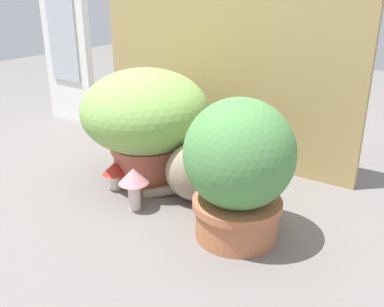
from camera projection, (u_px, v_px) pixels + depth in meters
ground_plane at (136, 200)px, 1.49m from camera, size 6.00×6.00×0.00m
cardboard_backdrop at (220, 67)px, 1.73m from camera, size 1.16×0.03×0.77m
window_panel_white at (65, 28)px, 2.19m from camera, size 0.32×0.05×0.97m
grass_planter at (145, 118)px, 1.56m from camera, size 0.47×0.47×0.42m
leafy_planter at (239, 168)px, 1.19m from camera, size 0.31×0.31×0.42m
cat at (209, 168)px, 1.44m from camera, size 0.36×0.30×0.32m
mushroom_ornament_red at (115, 171)px, 1.54m from camera, size 0.09×0.09×0.10m
mushroom_ornament_pink at (134, 181)px, 1.39m from camera, size 0.10×0.10×0.15m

